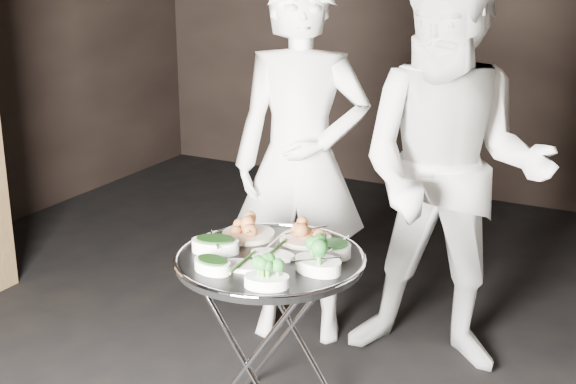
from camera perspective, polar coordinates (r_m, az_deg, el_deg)
The scene contains 14 objects.
tray_stand at distance 3.24m, azimuth -1.26°, elevation -10.06°, with size 0.48×0.41×0.71m.
serving_tray at distance 3.10m, azimuth -1.30°, elevation -4.81°, with size 0.74×0.74×0.04m.
potato_plate_a at distance 3.29m, azimuth -2.84°, elevation -2.63°, with size 0.22×0.22×0.08m.
potato_plate_b at distance 3.24m, azimuth 1.25°, elevation -2.94°, with size 0.21×0.21×0.08m.
greens_bowl at distance 3.10m, azimuth 3.31°, elevation -3.98°, with size 0.13×0.13×0.08m.
asparagus_plate_a at distance 3.09m, azimuth -1.10°, elevation -4.39°, with size 0.19×0.11×0.04m.
asparagus_plate_b at distance 2.99m, azimuth -3.23°, elevation -5.15°, with size 0.19×0.12×0.04m.
spinach_bowl_a at distance 3.15m, azimuth -5.19°, elevation -3.65°, with size 0.22×0.17×0.08m.
spinach_bowl_b at distance 2.97m, azimuth -5.40°, elevation -5.09°, with size 0.18×0.13×0.06m.
broccoli_bowl_a at distance 2.96m, azimuth 2.15°, elevation -5.00°, with size 0.21×0.17×0.08m.
broccoli_bowl_b at distance 2.84m, azimuth -1.53°, elevation -6.17°, with size 0.19×0.16×0.07m.
serving_utensils at distance 3.13m, azimuth -0.43°, elevation -3.42°, with size 0.58×0.42×0.01m.
waiter_left at distance 3.80m, azimuth 0.96°, elevation 2.07°, with size 0.64×0.42×1.76m, color white.
waiter_right at distance 3.58m, azimuth 11.52°, elevation 1.33°, with size 0.89×0.70×1.84m, color white.
Camera 1 is at (1.17, -2.33, 1.91)m, focal length 50.00 mm.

